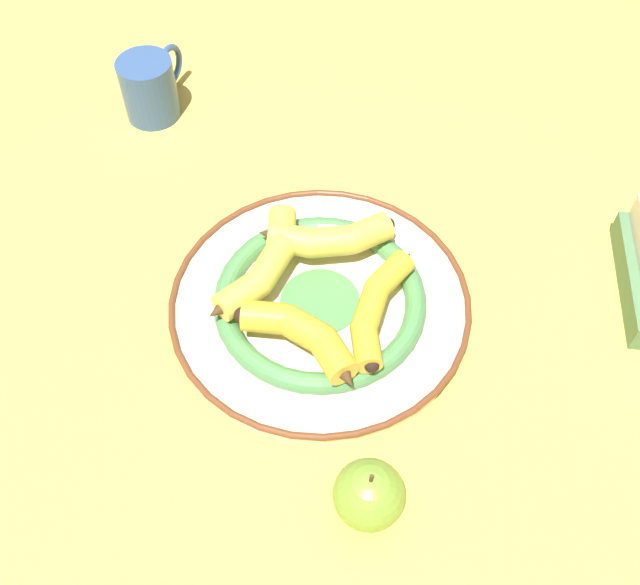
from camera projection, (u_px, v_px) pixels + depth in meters
ground_plane at (329, 327)px, 0.95m from camera, size 2.80×2.80×0.00m
decorative_bowl at (320, 303)px, 0.95m from camera, size 0.39×0.39×0.04m
banana_a at (264, 266)px, 0.94m from camera, size 0.18×0.11×0.04m
banana_b at (328, 238)px, 0.96m from camera, size 0.17×0.11×0.04m
banana_c at (377, 305)px, 0.91m from camera, size 0.16×0.12×0.03m
banana_d at (303, 335)px, 0.88m from camera, size 0.09×0.17×0.04m
coffee_mug at (150, 87)px, 1.15m from camera, size 0.13×0.10×0.10m
apple at (369, 495)px, 0.78m from camera, size 0.08×0.08×0.09m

